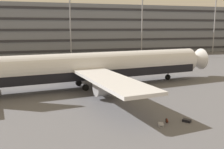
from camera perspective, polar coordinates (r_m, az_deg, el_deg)
name	(u,v)px	position (r m, az deg, el deg)	size (l,w,h in m)	color
ground_plane	(94,86)	(39.55, -3.85, -2.51)	(600.00, 600.00, 0.00)	#5B5B60
terminal_structure	(59,30)	(91.65, -11.53, 9.56)	(173.08, 20.56, 15.89)	slate
airliner	(88,67)	(38.08, -5.16, 1.56)	(42.32, 34.34, 10.98)	silver
light_mast_center_left	(70,6)	(76.35, -9.16, 14.43)	(1.80, 0.50, 25.42)	gray
light_mast_center_right	(142,8)	(82.23, 6.61, 14.20)	(1.80, 0.50, 25.47)	gray
light_mast_right	(216,9)	(95.61, 21.61, 13.21)	(1.80, 0.50, 26.14)	gray
suitcase_silver	(187,121)	(25.81, 15.96, -9.61)	(0.82, 0.87, 0.25)	black
suitcase_large	(161,125)	(24.24, 10.60, -10.72)	(0.71, 0.88, 0.24)	gray
backpack_teal	(167,121)	(25.11, 11.87, -9.81)	(0.32, 0.42, 0.47)	#592619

